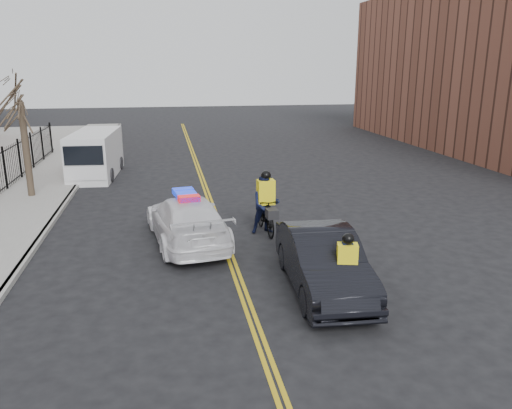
{
  "coord_description": "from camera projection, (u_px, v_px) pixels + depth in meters",
  "views": [
    {
      "loc": [
        -1.78,
        -12.43,
        5.6
      ],
      "look_at": [
        1.0,
        2.72,
        1.3
      ],
      "focal_mm": 35.0,
      "sensor_mm": 36.0,
      "label": 1
    }
  ],
  "objects": [
    {
      "name": "police_cruiser",
      "position": [
        187.0,
        220.0,
        16.18
      ],
      "size": [
        2.87,
        5.53,
        1.69
      ],
      "rotation": [
        0.0,
        0.0,
        3.28
      ],
      "color": "white",
      "rests_on": "ground"
    },
    {
      "name": "ground",
      "position": [
        238.0,
        278.0,
        13.6
      ],
      "size": [
        120.0,
        120.0,
        0.0
      ],
      "primitive_type": "plane",
      "color": "black",
      "rests_on": "ground"
    },
    {
      "name": "curb",
      "position": [
        62.0,
        208.0,
        20.11
      ],
      "size": [
        0.2,
        60.0,
        0.15
      ],
      "primitive_type": "cube",
      "color": "gray",
      "rests_on": "ground"
    },
    {
      "name": "center_line_left",
      "position": [
        209.0,
        202.0,
        21.16
      ],
      "size": [
        0.1,
        60.0,
        0.01
      ],
      "primitive_type": "cube",
      "color": "gold",
      "rests_on": "ground"
    },
    {
      "name": "center_line_right",
      "position": [
        212.0,
        202.0,
        21.19
      ],
      "size": [
        0.1,
        60.0,
        0.01
      ],
      "primitive_type": "cube",
      "color": "gold",
      "rests_on": "ground"
    },
    {
      "name": "cargo_van",
      "position": [
        95.0,
        155.0,
        25.84
      ],
      "size": [
        2.41,
        5.61,
        2.3
      ],
      "rotation": [
        0.0,
        0.0,
        -0.07
      ],
      "color": "silver",
      "rests_on": "ground"
    },
    {
      "name": "street_tree",
      "position": [
        22.0,
        117.0,
        20.8
      ],
      "size": [
        3.2,
        3.2,
        4.8
      ],
      "color": "#34281F",
      "rests_on": "sidewalk"
    },
    {
      "name": "cyclist_near",
      "position": [
        346.0,
        281.0,
        11.93
      ],
      "size": [
        1.1,
        1.97,
        1.83
      ],
      "rotation": [
        0.0,
        0.0,
        -0.25
      ],
      "color": "black",
      "rests_on": "ground"
    },
    {
      "name": "sidewalk",
      "position": [
        22.0,
        209.0,
        19.85
      ],
      "size": [
        3.0,
        60.0,
        0.15
      ],
      "primitive_type": "cube",
      "color": "gray",
      "rests_on": "ground"
    },
    {
      "name": "dark_sedan",
      "position": [
        323.0,
        261.0,
        12.74
      ],
      "size": [
        1.9,
        4.86,
        1.57
      ],
      "primitive_type": "imported",
      "rotation": [
        0.0,
        0.0,
        -0.05
      ],
      "color": "black",
      "rests_on": "ground"
    },
    {
      "name": "cyclist_far",
      "position": [
        266.0,
        209.0,
        17.07
      ],
      "size": [
        1.03,
        2.21,
        2.2
      ],
      "rotation": [
        0.0,
        0.0,
        0.07
      ],
      "color": "black",
      "rests_on": "ground"
    }
  ]
}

